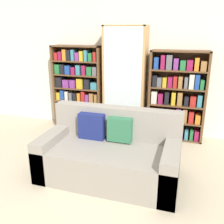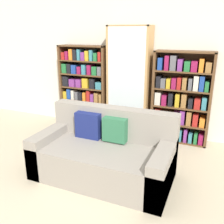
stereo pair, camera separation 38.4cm
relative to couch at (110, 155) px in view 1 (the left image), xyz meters
The scene contains 7 objects.
ground_plane 0.73m from the couch, 105.27° to the right, with size 16.00×16.00×0.00m, color beige.
wall_back 2.05m from the couch, 95.71° to the left, with size 7.09×0.06×2.70m.
couch is the anchor object (origin of this frame).
bookshelf_left 1.99m from the couch, 126.60° to the left, with size 0.97×0.32×1.61m.
display_cabinet 1.69m from the couch, 97.51° to the left, with size 0.75×0.36×1.96m.
bookshelf_right 1.77m from the couch, 64.72° to the left, with size 0.97×0.32×1.56m.
wine_bottle 1.16m from the couch, 69.24° to the left, with size 0.08×0.08×0.38m.
Camera 1 is at (1.08, -2.18, 1.87)m, focal length 40.00 mm.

